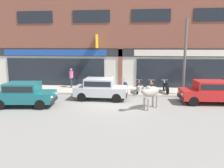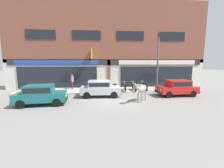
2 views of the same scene
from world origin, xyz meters
The scene contains 13 objects.
ground_plane centered at (0.00, 0.00, 0.00)m, with size 90.00×90.00×0.00m, color gray.
sidewalk centered at (0.00, 3.72, 0.09)m, with size 19.00×3.04×0.17m, color #B7AFA3.
shop_building centered at (0.00, 5.50, 4.83)m, with size 23.00×1.40×10.05m.
cow centered at (2.16, -0.82, 1.01)m, with size 1.52×1.81×1.61m.
car_0 centered at (-5.36, -1.05, 0.81)m, with size 3.73×1.96×1.46m.
car_1 centered at (5.99, 0.88, 0.81)m, with size 3.69×1.81×1.46m.
car_2 centered at (-1.06, 1.16, 0.81)m, with size 3.64×1.66×1.46m.
motorcycle_0 centered at (0.53, 3.20, 0.56)m, with size 0.57×1.80×0.88m.
motorcycle_1 centered at (1.53, 3.01, 0.56)m, with size 0.52×1.81×0.88m.
motorcycle_2 centered at (2.51, 3.01, 0.56)m, with size 0.52×1.81×0.88m.
motorcycle_3 centered at (3.58, 3.12, 0.56)m, with size 0.52×1.81×0.88m.
pedestrian centered at (-4.03, 4.30, 1.16)m, with size 0.32×0.50×1.60m.
utility_pole centered at (4.70, 2.50, 2.82)m, with size 0.18×0.18×5.29m, color #595651.
Camera 1 is at (1.33, -13.24, 3.64)m, focal length 35.00 mm.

